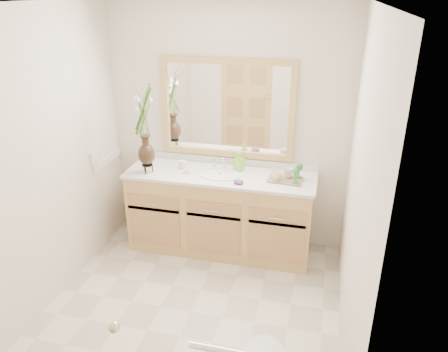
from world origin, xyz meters
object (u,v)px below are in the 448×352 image
(flower_vase, at_px, (144,120))
(soap_bottle, at_px, (239,162))
(tray, at_px, (285,180))
(tumbler, at_px, (182,165))

(flower_vase, bearing_deg, soap_bottle, 16.95)
(flower_vase, height_order, tray, flower_vase)
(soap_bottle, bearing_deg, tray, -1.48)
(flower_vase, relative_size, tray, 2.51)
(soap_bottle, bearing_deg, flower_vase, -147.33)
(tray, bearing_deg, soap_bottle, 167.57)
(flower_vase, height_order, tumbler, flower_vase)
(flower_vase, distance_m, soap_bottle, 1.00)
(flower_vase, distance_m, tray, 1.43)
(soap_bottle, height_order, tray, soap_bottle)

